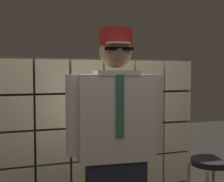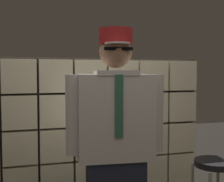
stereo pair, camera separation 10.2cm
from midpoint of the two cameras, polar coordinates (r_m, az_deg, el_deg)
name	(u,v)px [view 2 (the right image)]	position (r m, az deg, el deg)	size (l,w,h in m)	color
glass_block_wall	(90,143)	(3.01, -3.10, -9.64)	(2.30, 0.10, 1.65)	beige
standing_person	(116,149)	(2.24, 2.01, -10.76)	(0.72, 0.33, 1.79)	#1E2333
bar_stool	(214,182)	(2.88, 19.51, -15.69)	(0.34, 0.34, 0.74)	black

